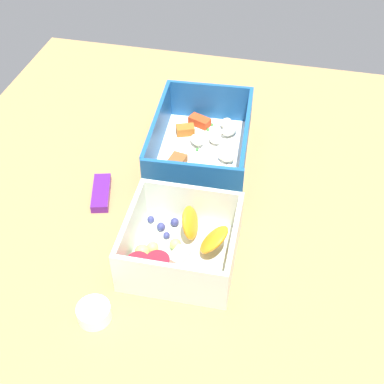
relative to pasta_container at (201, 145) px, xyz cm
name	(u,v)px	position (x,y,z in cm)	size (l,w,h in cm)	color
table_surface	(194,199)	(-8.48, -0.81, -3.24)	(80.00, 80.00, 2.00)	#9E7547
pasta_container	(201,145)	(0.00, 0.00, 0.00)	(21.51, 15.51, 7.00)	white
fruit_bowl	(181,246)	(-20.45, -1.72, 0.03)	(13.88, 13.99, 6.49)	silver
candy_bar	(101,193)	(-11.87, 12.17, -1.64)	(7.00, 2.40, 1.20)	#51197A
paper_cup_liner	(94,313)	(-31.24, 5.92, -1.30)	(3.92, 3.92, 1.89)	white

